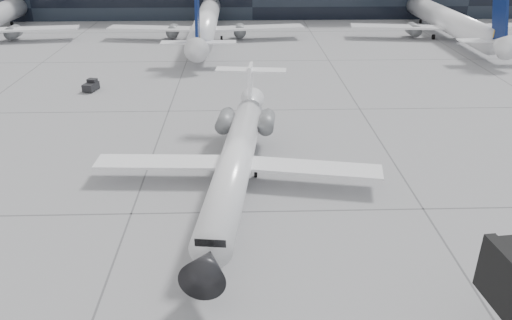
{
  "coord_description": "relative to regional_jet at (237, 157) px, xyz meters",
  "views": [
    {
      "loc": [
        -2.45,
        -29.02,
        18.01
      ],
      "look_at": [
        -1.45,
        2.73,
        2.6
      ],
      "focal_mm": 35.0,
      "sensor_mm": 36.0,
      "label": 1
    }
  ],
  "objects": [
    {
      "name": "regional_jet",
      "position": [
        0.0,
        0.0,
        0.0
      ],
      "size": [
        21.49,
        26.82,
        6.19
      ],
      "rotation": [
        0.0,
        0.0,
        -0.12
      ],
      "color": "white",
      "rests_on": "ground"
    },
    {
      "name": "bg_jet_center",
      "position": [
        -5.16,
        50.77,
        -2.12
      ],
      "size": [
        32.0,
        40.0,
        9.6
      ],
      "primitive_type": null,
      "color": "white",
      "rests_on": "ground"
    },
    {
      "name": "far_tug",
      "position": [
        -16.96,
        22.98,
        -1.54
      ],
      "size": [
        1.65,
        2.26,
        1.29
      ],
      "rotation": [
        0.0,
        0.0,
        -0.24
      ],
      "color": "black",
      "rests_on": "ground"
    },
    {
      "name": "ground",
      "position": [
        2.84,
        -4.23,
        -2.12
      ],
      "size": [
        220.0,
        220.0,
        0.0
      ],
      "primitive_type": "plane",
      "color": "gray",
      "rests_on": "ground"
    },
    {
      "name": "bg_jet_right",
      "position": [
        34.84,
        50.77,
        -2.12
      ],
      "size": [
        32.0,
        40.0,
        9.6
      ],
      "primitive_type": null,
      "color": "white",
      "rests_on": "ground"
    },
    {
      "name": "traffic_cone",
      "position": [
        3.25,
        1.95,
        -1.84
      ],
      "size": [
        0.46,
        0.46,
        0.57
      ],
      "rotation": [
        0.0,
        0.0,
        -0.2
      ],
      "color": "orange",
      "rests_on": "ground"
    }
  ]
}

